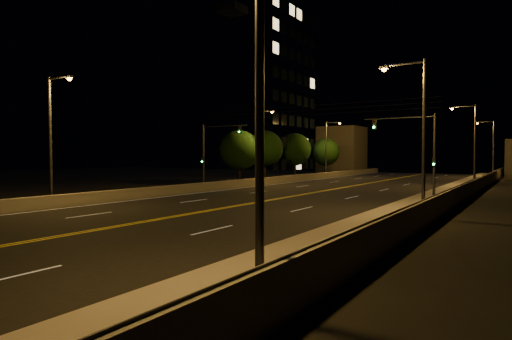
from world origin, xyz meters
The scene contains 23 objects.
road centered at (0.00, 20.00, 0.01)m, with size 18.00×120.00×0.02m, color black.
sidewalk centered at (10.80, 20.00, 0.15)m, with size 3.60×120.00×0.30m, color gray.
curb centered at (8.93, 20.00, 0.07)m, with size 0.14×120.00×0.15m, color gray.
parapet_wall centered at (12.45, 20.00, 0.80)m, with size 0.30×120.00×1.00m, color gray.
jersey_barrier centered at (-9.32, 20.00, 0.42)m, with size 0.45×120.00×0.85m, color gray.
distant_building_left centered at (-16.00, 78.15, 4.59)m, with size 8.00×8.00×9.18m, color gray.
parapet_rail centered at (12.45, 20.00, 1.33)m, with size 0.06×0.06×120.00m, color black.
lane_markings centered at (0.00, 19.93, 0.02)m, with size 17.32×116.00×0.00m.
streetlight_0 centered at (11.51, 3.01, 5.01)m, with size 2.55×0.28×8.62m.
streetlight_1 centered at (11.51, 19.58, 5.01)m, with size 2.55×0.28×8.62m.
streetlight_2 centered at (11.51, 44.01, 5.01)m, with size 2.55×0.28×8.62m.
streetlight_3 centered at (11.51, 68.27, 5.01)m, with size 2.55×0.28×8.62m.
streetlight_4 centered at (-9.91, 11.68, 5.01)m, with size 2.55×0.28×8.62m.
streetlight_5 centered at (-9.91, 36.77, 5.01)m, with size 2.55×0.28×8.62m.
streetlight_6 centered at (-9.91, 56.88, 5.01)m, with size 2.55×0.28×8.62m.
traffic_signal_right centered at (10.02, 26.95, 3.98)m, with size 5.11×0.31×6.33m.
traffic_signal_left centered at (-8.82, 26.95, 3.98)m, with size 5.11×0.31×6.33m.
overhead_wires centered at (0.00, 29.50, 7.40)m, with size 22.00×0.03×0.83m.
building_tower centered at (-26.00, 53.86, 13.64)m, with size 24.00×15.00×28.42m.
tree_0 centered at (-12.33, 36.54, 4.02)m, with size 4.71×4.71×6.39m.
tree_1 centered at (-15.24, 47.01, 4.37)m, with size 5.12×5.12×6.93m.
tree_2 centered at (-14.27, 54.21, 4.31)m, with size 5.05×5.05×6.85m.
tree_3 centered at (-12.42, 61.76, 3.98)m, with size 4.66×4.66×6.32m.
Camera 1 is at (16.73, -4.76, 3.45)m, focal length 30.00 mm.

